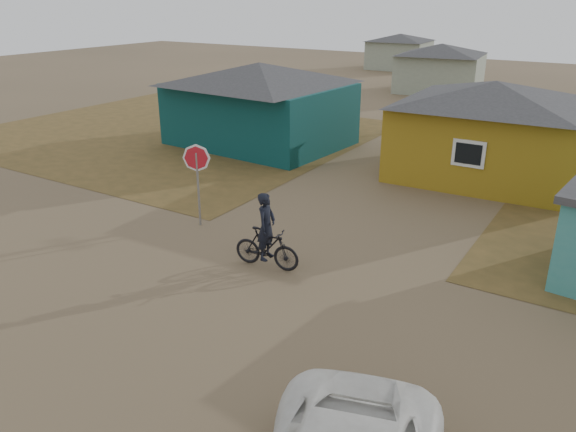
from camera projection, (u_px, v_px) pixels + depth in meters
name	position (u px, v px, depth m)	size (l,w,h in m)	color
ground	(233.00, 307.00, 13.62)	(120.00, 120.00, 0.00)	brown
grass_nw	(173.00, 132.00, 30.76)	(20.00, 18.00, 0.00)	brown
house_teal	(260.00, 103.00, 27.69)	(8.93, 7.08, 4.00)	#093434
house_yellow	(490.00, 128.00, 22.68)	(7.72, 6.76, 3.90)	olive
house_pale_west	(440.00, 67.00, 42.69)	(7.04, 6.15, 3.60)	gray
house_pale_north	(399.00, 51.00, 56.13)	(6.28, 5.81, 3.40)	gray
stop_sign	(197.00, 167.00, 17.71)	(0.89, 0.11, 2.72)	gray
cyclist	(267.00, 241.00, 15.32)	(1.97, 0.79, 2.17)	black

